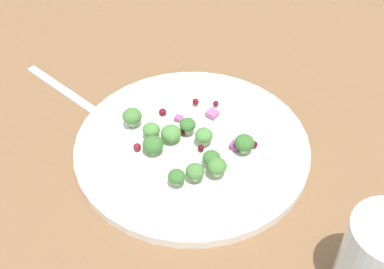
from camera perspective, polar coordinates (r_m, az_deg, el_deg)
The scene contains 27 objects.
ground_plane at distance 65.83cm, azimuth 3.01°, elevation -1.62°, with size 180.00×180.00×2.00cm, color brown.
plate at distance 63.61cm, azimuth -0.00°, elevation -1.19°, with size 28.65×28.65×1.70cm.
dressing_pool at distance 63.30cm, azimuth -0.00°, elevation -0.91°, with size 16.62×16.62×0.20cm, color white.
broccoli_floret_0 at distance 57.82cm, azimuth 0.34°, elevation -4.08°, with size 2.14×2.14×2.17cm.
broccoli_floret_1 at distance 64.64cm, azimuth -6.57°, elevation 1.98°, with size 2.41×2.41×2.44cm.
broccoli_floret_2 at distance 57.41cm, azimuth -1.70°, elevation -4.65°, with size 1.95×1.95×1.97cm.
broccoli_floret_3 at distance 61.13cm, azimuth -4.29°, elevation -1.14°, with size 2.49×2.49×2.52cm.
broccoli_floret_4 at distance 62.95cm, azimuth -0.48°, elevation 1.06°, with size 1.98×1.98×2.01cm.
broccoli_floret_5 at distance 62.91cm, azimuth -4.48°, elevation 0.47°, with size 2.13×2.13×2.15cm.
broccoli_floret_6 at distance 61.82cm, azimuth 1.31°, elevation -0.13°, with size 2.13×2.13×2.15cm.
broccoli_floret_7 at distance 58.11cm, azimuth 2.74°, elevation -3.50°, with size 2.23×2.23×2.25cm.
broccoli_floret_8 at distance 61.09cm, azimuth 5.75°, elevation -0.93°, with size 2.35×2.35×2.38cm.
broccoli_floret_9 at distance 62.47cm, azimuth -2.31°, elevation 0.09°, with size 2.47×2.47×2.50cm.
broccoli_floret_10 at distance 59.65cm, azimuth 2.15°, elevation -2.62°, with size 2.10×2.10×2.12cm.
cranberry_0 at distance 62.12cm, azimuth -6.02°, elevation -1.36°, with size 0.93×0.93×0.93cm, color maroon.
cranberry_1 at distance 67.73cm, azimuth 0.40°, elevation 3.62°, with size 0.84×0.84×0.84cm, color maroon.
cranberry_2 at distance 67.01cm, azimuth -3.02°, elevation 2.71°, with size 0.98×0.98×0.98cm, color maroon.
cranberry_3 at distance 64.03cm, azimuth -1.00°, elevation 0.32°, with size 0.88×0.88×0.88cm, color #4C0A14.
cranberry_4 at distance 61.76cm, azimuth 0.98°, elevation -1.52°, with size 0.75×0.75×0.75cm, color #4C0A14.
cranberry_5 at distance 62.24cm, azimuth 6.71°, elevation -1.32°, with size 0.80×0.80×0.80cm, color #4C0A14.
cranberry_6 at distance 67.67cm, azimuth 2.63°, elevation 3.42°, with size 0.74×0.74×0.74cm, color maroon.
onion_bit_0 at distance 65.67cm, azimuth -1.56°, elevation 1.70°, with size 0.98×0.94×0.38cm, color #934C84.
onion_bit_1 at distance 62.49cm, azimuth 4.73°, elevation -1.23°, with size 1.25×1.12×0.60cm, color #843D75.
onion_bit_2 at distance 66.32cm, azimuth 2.23°, elevation 2.32°, with size 1.35×1.34×0.60cm, color #A35B93.
onion_bit_3 at distance 64.15cm, azimuth 1.25°, elevation 0.29°, with size 0.88×1.15×0.46cm, color #843D75.
fork at distance 72.85cm, azimuth -12.56°, elevation 3.89°, with size 18.50×6.15×0.50cm.
water_glass at distance 51.19cm, azimuth 19.79°, elevation -13.06°, with size 7.26×7.26×10.20cm, color silver.
Camera 1 is at (-18.75, 42.05, 46.05)cm, focal length 48.74 mm.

